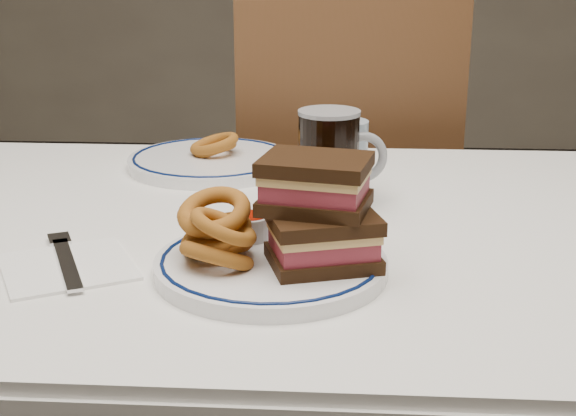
# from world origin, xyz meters

# --- Properties ---
(dining_table) EXTENTS (1.27, 0.87, 0.75)m
(dining_table) POSITION_xyz_m (0.00, 0.00, 0.64)
(dining_table) COLOR white
(dining_table) RESTS_ON floor
(chair_far) EXTENTS (0.52, 0.52, 1.01)m
(chair_far) POSITION_xyz_m (0.17, 0.71, 0.55)
(chair_far) COLOR #4E3119
(chair_far) RESTS_ON floor
(main_plate) EXTENTS (0.27, 0.27, 0.02)m
(main_plate) POSITION_xyz_m (0.09, -0.17, 0.76)
(main_plate) COLOR white
(main_plate) RESTS_ON dining_table
(reuben_sandwich) EXTENTS (0.15, 0.13, 0.12)m
(reuben_sandwich) POSITION_xyz_m (0.14, -0.18, 0.83)
(reuben_sandwich) COLOR black
(reuben_sandwich) RESTS_ON main_plate
(onion_rings_main) EXTENTS (0.10, 0.12, 0.11)m
(onion_rings_main) POSITION_xyz_m (0.02, -0.18, 0.80)
(onion_rings_main) COLOR brown
(onion_rings_main) RESTS_ON main_plate
(ketchup_ramekin) EXTENTS (0.05, 0.05, 0.03)m
(ketchup_ramekin) POSITION_xyz_m (0.06, -0.11, 0.78)
(ketchup_ramekin) COLOR silver
(ketchup_ramekin) RESTS_ON main_plate
(beer_mug) EXTENTS (0.13, 0.09, 0.14)m
(beer_mug) POSITION_xyz_m (0.15, 0.06, 0.82)
(beer_mug) COLOR black
(beer_mug) RESTS_ON dining_table
(water_glass) EXTENTS (0.07, 0.07, 0.12)m
(water_glass) POSITION_xyz_m (0.17, 0.13, 0.81)
(water_glass) COLOR #9AB1C6
(water_glass) RESTS_ON dining_table
(far_plate) EXTENTS (0.28, 0.28, 0.02)m
(far_plate) POSITION_xyz_m (-0.05, 0.28, 0.76)
(far_plate) COLOR white
(far_plate) RESTS_ON dining_table
(onion_rings_far) EXTENTS (0.09, 0.09, 0.06)m
(onion_rings_far) POSITION_xyz_m (-0.05, 0.30, 0.78)
(onion_rings_far) COLOR brown
(onion_rings_far) RESTS_ON far_plate
(napkin_fork) EXTENTS (0.20, 0.20, 0.01)m
(napkin_fork) POSITION_xyz_m (-0.15, -0.17, 0.75)
(napkin_fork) COLOR white
(napkin_fork) RESTS_ON dining_table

